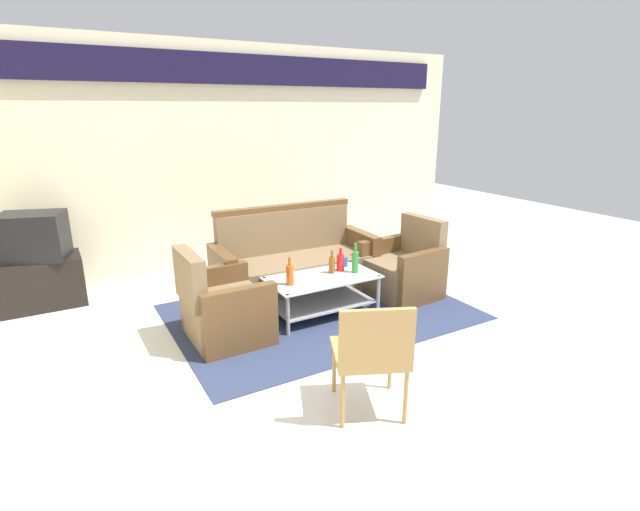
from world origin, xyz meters
TOP-DOWN VIEW (x-y plane):
  - ground_plane at (0.00, 0.00)m, footprint 14.00×14.00m
  - wall_back at (0.00, 3.05)m, footprint 6.52×0.19m
  - rug at (-0.14, 0.93)m, footprint 2.92×2.04m
  - couch at (-0.12, 1.55)m, footprint 1.82×0.79m
  - armchair_left at (-1.19, 0.86)m, footprint 0.71×0.77m
  - armchair_right at (0.90, 0.89)m, footprint 0.75×0.81m
  - coffee_table at (-0.16, 0.87)m, footprint 1.10×0.60m
  - bottle_red at (0.10, 0.94)m, footprint 0.08×0.08m
  - bottle_brown at (-0.01, 0.92)m, footprint 0.06×0.06m
  - bottle_green at (0.20, 0.82)m, footprint 0.07×0.07m
  - bottle_orange at (-0.53, 0.83)m, footprint 0.07×0.07m
  - cup at (0.21, 1.05)m, footprint 0.08×0.08m
  - tv_stand at (-2.60, 2.55)m, footprint 0.80×0.50m
  - television at (-2.60, 2.55)m, footprint 0.70×0.59m
  - wicker_chair at (-0.70, -0.73)m, footprint 0.63×0.63m

SIDE VIEW (x-z plane):
  - ground_plane at x=0.00m, z-range 0.00..0.00m
  - rug at x=-0.14m, z-range 0.00..0.01m
  - tv_stand at x=-2.60m, z-range 0.00..0.52m
  - coffee_table at x=-0.16m, z-range 0.07..0.47m
  - armchair_left at x=-1.19m, z-range -0.14..0.71m
  - armchair_right at x=0.90m, z-range -0.14..0.71m
  - couch at x=-0.12m, z-range -0.16..0.80m
  - cup at x=0.21m, z-range 0.41..0.51m
  - wicker_chair at x=-0.70m, z-range 0.07..0.91m
  - bottle_brown at x=-0.01m, z-range 0.38..0.62m
  - bottle_red at x=0.10m, z-range 0.38..0.62m
  - bottle_orange at x=-0.53m, z-range 0.38..0.65m
  - bottle_green at x=0.20m, z-range 0.37..0.68m
  - television at x=-2.60m, z-range 0.52..1.00m
  - wall_back at x=0.00m, z-range 0.08..2.88m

